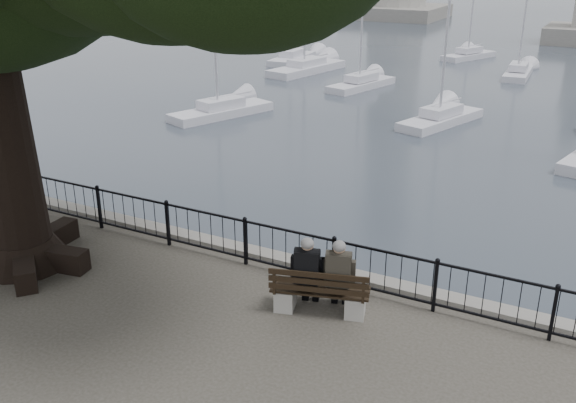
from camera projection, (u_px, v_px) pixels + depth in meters
The scene contains 12 objects.
harbor at pixel (299, 286), 13.62m from camera, with size 260.00×260.00×1.20m.
railing at pixel (288, 250), 12.82m from camera, with size 22.06×0.06×1.00m.
bench at pixel (320, 297), 11.56m from camera, with size 1.86×1.02×0.94m.
person_left at pixel (308, 275), 11.56m from camera, with size 0.57×0.81×1.49m.
person_right at pixel (339, 278), 11.46m from camera, with size 0.57×0.81×1.49m.
sailboat_a at pixel (221, 110), 29.19m from camera, with size 3.05×5.23×9.63m.
sailboat_b at pixel (441, 116), 27.87m from camera, with size 2.74×5.06×10.97m.
sailboat_e at pixel (292, 56), 43.06m from camera, with size 1.78×5.21×11.70m.
sailboat_f at pixel (518, 71), 38.12m from camera, with size 1.55×4.72×10.39m.
sailboat_h at pixel (469, 54), 44.27m from camera, with size 2.99×4.77×10.74m.
sailboat_i at pixel (307, 67), 39.42m from camera, with size 2.80×6.22×12.77m.
sailboat_j at pixel (361, 83), 35.00m from camera, with size 2.43×4.93×8.66m.
Camera 1 is at (5.39, -7.72, 6.19)m, focal length 40.00 mm.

